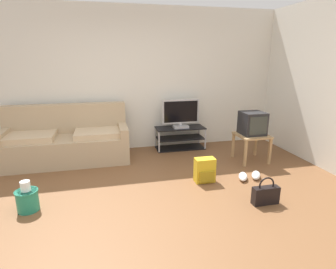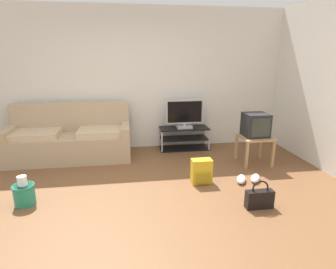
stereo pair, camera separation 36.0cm
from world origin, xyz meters
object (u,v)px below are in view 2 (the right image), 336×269
(crt_tv, at_px, (256,125))
(side_table, at_px, (255,141))
(flat_tv, at_px, (185,114))
(sneakers_pair, at_px, (248,179))
(couch, at_px, (71,139))
(tv_stand, at_px, (184,138))
(cleaning_bucket, at_px, (24,193))
(backpack, at_px, (201,171))
(handbag, at_px, (259,198))

(crt_tv, bearing_deg, side_table, -90.00)
(flat_tv, xyz_separation_m, sneakers_pair, (0.63, -1.62, -0.67))
(couch, bearing_deg, tv_stand, 5.81)
(cleaning_bucket, bearing_deg, side_table, 14.71)
(backpack, xyz_separation_m, cleaning_bucket, (-2.34, -0.27, -0.02))
(backpack, bearing_deg, crt_tv, 45.73)
(handbag, bearing_deg, couch, 140.20)
(side_table, height_order, handbag, side_table)
(backpack, xyz_separation_m, handbag, (0.51, -0.78, -0.05))
(tv_stand, xyz_separation_m, cleaning_bucket, (-2.40, -1.85, -0.06))
(flat_tv, distance_m, sneakers_pair, 1.86)
(handbag, distance_m, cleaning_bucket, 2.90)
(handbag, height_order, sneakers_pair, handbag)
(tv_stand, relative_size, backpack, 2.68)
(backpack, distance_m, cleaning_bucket, 2.35)
(handbag, xyz_separation_m, cleaning_bucket, (-2.85, 0.51, 0.03))
(handbag, height_order, cleaning_bucket, cleaning_bucket)
(tv_stand, height_order, side_table, side_table)
(flat_tv, bearing_deg, sneakers_pair, -68.61)
(tv_stand, relative_size, flat_tv, 1.32)
(crt_tv, height_order, backpack, crt_tv)
(couch, relative_size, flat_tv, 2.88)
(sneakers_pair, bearing_deg, flat_tv, 111.39)
(flat_tv, bearing_deg, tv_stand, 90.00)
(flat_tv, xyz_separation_m, crt_tv, (1.03, -0.91, -0.03))
(cleaning_bucket, distance_m, sneakers_pair, 3.05)
(cleaning_bucket, bearing_deg, tv_stand, 37.62)
(couch, bearing_deg, cleaning_bucket, -99.72)
(couch, relative_size, tv_stand, 2.18)
(couch, relative_size, sneakers_pair, 4.50)
(flat_tv, bearing_deg, cleaning_bucket, -142.72)
(side_table, xyz_separation_m, cleaning_bucket, (-3.43, -0.90, -0.25))
(backpack, xyz_separation_m, sneakers_pair, (0.70, -0.07, -0.13))
(backpack, bearing_deg, couch, 161.81)
(backpack, height_order, handbag, same)
(handbag, bearing_deg, tv_stand, 100.81)
(crt_tv, height_order, handbag, crt_tv)
(crt_tv, distance_m, sneakers_pair, 1.03)
(side_table, bearing_deg, backpack, -150.20)
(couch, xyz_separation_m, flat_tv, (2.12, 0.19, 0.36))
(side_table, bearing_deg, flat_tv, 138.02)
(tv_stand, distance_m, crt_tv, 1.47)
(flat_tv, relative_size, cleaning_bucket, 1.92)
(crt_tv, height_order, sneakers_pair, crt_tv)
(handbag, bearing_deg, sneakers_pair, 75.55)
(sneakers_pair, bearing_deg, backpack, 174.61)
(couch, height_order, handbag, couch)
(crt_tv, xyz_separation_m, handbag, (-0.58, -1.43, -0.55))
(couch, distance_m, side_table, 3.24)
(crt_tv, xyz_separation_m, sneakers_pair, (-0.40, -0.71, -0.63))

